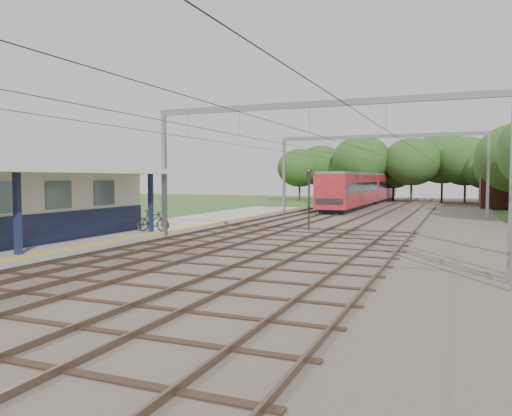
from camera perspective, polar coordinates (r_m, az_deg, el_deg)
The scene contains 9 objects.
ballast_bed at distance 38.92m, azimuth 13.37°, elevation -1.47°, with size 18.00×90.00×0.10m, color #473D33.
platform at distance 28.52m, azimuth -15.70°, elevation -3.03°, with size 5.00×52.00×0.35m, color gray.
yellow_stripe at distance 27.18m, azimuth -11.96°, elevation -2.90°, with size 0.45×52.00×0.01m, color yellow.
rail_tracks at distance 39.37m, azimuth 9.78°, elevation -1.19°, with size 11.80×88.00×0.15m.
catenary_system at distance 34.31m, azimuth 11.25°, elevation 7.04°, with size 17.22×88.00×7.00m.
tree_band at distance 65.75m, azimuth 16.97°, elevation 4.69°, with size 31.72×30.88×8.82m.
bicycle at distance 28.25m, azimuth -11.74°, elevation -1.46°, with size 0.56×1.98×1.19m, color black.
train at distance 61.30m, azimuth 12.43°, elevation 2.25°, with size 2.90×36.14×3.81m.
signal_post at distance 30.92m, azimuth 6.08°, elevation 1.62°, with size 0.30×0.28×3.89m.
Camera 1 is at (9.96, -8.32, 3.33)m, focal length 35.00 mm.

